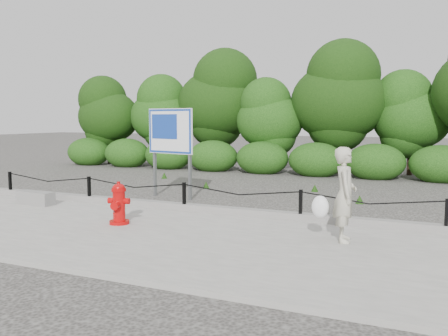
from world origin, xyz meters
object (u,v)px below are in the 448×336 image
fire_hydrant (119,204)px  advertising_sign (170,135)px  concrete_block (36,198)px  pedestrian (343,195)px

fire_hydrant → advertising_sign: advertising_sign is taller
concrete_block → pedestrian: bearing=-3.9°
pedestrian → fire_hydrant: bearing=84.1°
advertising_sign → concrete_block: bearing=-119.7°
fire_hydrant → advertising_sign: bearing=90.4°
fire_hydrant → advertising_sign: 3.57m
pedestrian → concrete_block: 6.96m
pedestrian → advertising_sign: size_ratio=0.66×
concrete_block → advertising_sign: advertising_sign is taller
fire_hydrant → concrete_block: fire_hydrant is taller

